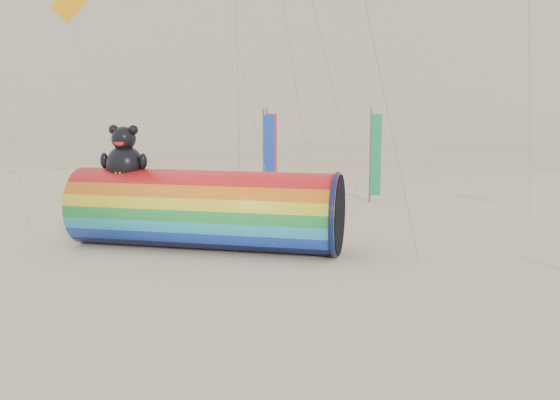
# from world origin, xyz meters

# --- Properties ---
(ground) EXTENTS (160.00, 160.00, 0.00)m
(ground) POSITION_xyz_m (0.00, 0.00, 0.00)
(ground) COLOR #CCB58C
(ground) RESTS_ON ground
(hotel_building) EXTENTS (60.40, 15.40, 20.60)m
(hotel_building) POSITION_xyz_m (-12.00, 45.95, 10.31)
(hotel_building) COLOR #B7AD99
(hotel_building) RESTS_ON ground
(windsock_assembly) EXTENTS (10.41, 3.17, 4.80)m
(windsock_assembly) POSITION_xyz_m (-3.01, 3.97, 1.59)
(windsock_assembly) COLOR red
(windsock_assembly) RESTS_ON ground
(festival_banners) EXTENTS (6.54, 3.12, 5.20)m
(festival_banners) POSITION_xyz_m (-1.19, 15.28, 2.64)
(festival_banners) COLOR #59595E
(festival_banners) RESTS_ON ground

